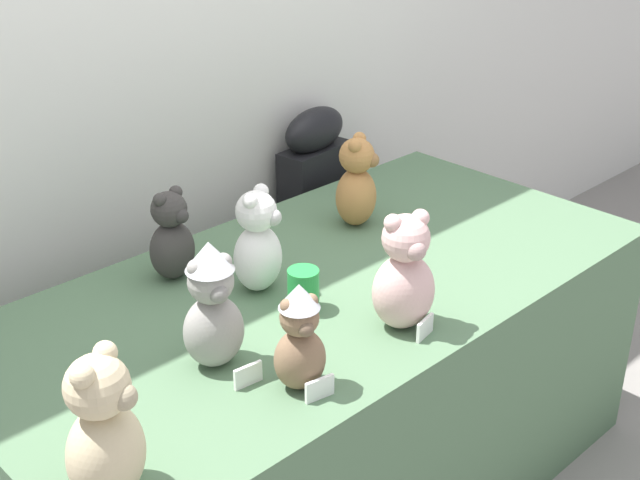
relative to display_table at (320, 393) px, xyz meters
name	(u,v)px	position (x,y,z in m)	size (l,w,h in m)	color
wall_back	(150,27)	(0.00, 0.71, 0.93)	(7.00, 0.08, 2.60)	silver
display_table	(320,393)	(0.00, 0.00, 0.00)	(1.90, 0.93, 0.74)	#4C6B4C
instrument_case	(315,234)	(0.55, 0.59, 0.12)	(0.29, 0.15, 0.96)	black
teddy_bear_snow	(258,243)	(-0.14, 0.08, 0.50)	(0.18, 0.17, 0.28)	white
teddy_bear_mocha	(300,338)	(-0.36, -0.31, 0.49)	(0.14, 0.13, 0.25)	#7F6047
teddy_bear_caramel	(357,184)	(0.33, 0.18, 0.50)	(0.19, 0.18, 0.28)	#B27A42
teddy_bear_ash	(212,306)	(-0.44, -0.12, 0.52)	(0.17, 0.15, 0.31)	gray
teddy_bear_sand	(104,433)	(-0.84, -0.32, 0.51)	(0.20, 0.19, 0.31)	#CCB78E
teddy_bear_blush	(404,275)	(-0.02, -0.30, 0.51)	(0.19, 0.18, 0.30)	beige
teddy_bear_charcoal	(172,237)	(-0.27, 0.29, 0.49)	(0.15, 0.14, 0.25)	#383533
party_cup_green	(303,290)	(-0.13, -0.08, 0.42)	(0.08, 0.08, 0.11)	#238C3D
name_card_front_left	(425,328)	(-0.02, -0.37, 0.39)	(0.07, 0.01, 0.05)	white
name_card_front_middle	(320,389)	(-0.36, -0.37, 0.39)	(0.07, 0.01, 0.05)	white
name_card_front_right	(248,375)	(-0.44, -0.23, 0.39)	(0.07, 0.01, 0.05)	white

